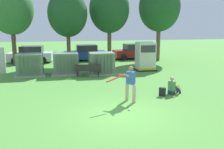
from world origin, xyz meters
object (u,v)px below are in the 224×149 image
at_px(backpack, 162,92).
at_px(parked_car_rightmost, 133,52).
at_px(transformer_mid_west, 66,64).
at_px(seated_spectator, 173,87).
at_px(transformer_mid_east, 101,64).
at_px(sports_ball, 129,109).
at_px(transformer_west, 30,65).
at_px(generator_enclosure, 145,56).
at_px(batter, 130,82).
at_px(parked_car_right_of_center, 85,53).
at_px(park_bench, 88,69).
at_px(parked_car_left_of_center, 31,55).

xyz_separation_m(backpack, parked_car_rightmost, (2.75, 14.17, 0.54)).
bearing_deg(backpack, transformer_mid_west, 124.50).
bearing_deg(seated_spectator, transformer_mid_east, 114.03).
xyz_separation_m(sports_ball, parked_car_rightmost, (5.06, 15.97, 0.71)).
bearing_deg(sports_ball, transformer_west, 119.72).
bearing_deg(generator_enclosure, transformer_west, -178.03).
distance_m(transformer_west, batter, 9.22).
height_order(generator_enclosure, sports_ball, generator_enclosure).
distance_m(generator_enclosure, seated_spectator, 7.12).
xyz_separation_m(generator_enclosure, seated_spectator, (-0.95, -7.01, -0.76)).
height_order(backpack, parked_car_right_of_center, parked_car_right_of_center).
height_order(transformer_west, seated_spectator, transformer_west).
bearing_deg(park_bench, parked_car_rightmost, 54.96).
relative_size(backpack, parked_car_rightmost, 0.10).
bearing_deg(parked_car_right_of_center, transformer_mid_west, -107.56).
bearing_deg(transformer_west, parked_car_rightmost, 35.94).
distance_m(backpack, parked_car_right_of_center, 14.19).
relative_size(transformer_mid_west, parked_car_left_of_center, 0.48).
bearing_deg(park_bench, transformer_mid_west, 140.02).
relative_size(transformer_mid_west, parked_car_right_of_center, 0.50).
xyz_separation_m(transformer_west, transformer_mid_west, (2.55, -0.01, 0.00)).
relative_size(park_bench, backpack, 4.19).
distance_m(batter, parked_car_right_of_center, 14.61).
distance_m(transformer_west, backpack, 10.05).
distance_m(park_bench, seated_spectator, 6.71).
bearing_deg(parked_car_left_of_center, transformer_mid_east, -51.04).
relative_size(parked_car_left_of_center, parked_car_rightmost, 1.00).
distance_m(park_bench, sports_ball, 7.51).
height_order(transformer_west, park_bench, transformer_west).
xyz_separation_m(generator_enclosure, parked_car_right_of_center, (-4.14, 6.76, -0.38)).
relative_size(transformer_mid_east, park_bench, 1.14).
height_order(transformer_mid_east, backpack, transformer_mid_east).
bearing_deg(backpack, parked_car_right_of_center, 100.13).
height_order(generator_enclosure, seated_spectator, generator_enclosure).
xyz_separation_m(parked_car_left_of_center, parked_car_rightmost, (10.67, 0.51, 0.00)).
xyz_separation_m(transformer_mid_west, parked_car_rightmost, (7.48, 7.28, -0.04)).
distance_m(transformer_mid_east, parked_car_rightmost, 9.10).
bearing_deg(sports_ball, parked_car_rightmost, 72.41).
bearing_deg(transformer_mid_west, parked_car_rightmost, 44.21).
distance_m(transformer_mid_east, park_bench, 1.43).
bearing_deg(transformer_mid_east, parked_car_right_of_center, 92.98).
relative_size(generator_enclosure, sports_ball, 25.56).
xyz_separation_m(backpack, parked_car_right_of_center, (-2.50, 13.96, 0.54)).
height_order(transformer_mid_west, parked_car_left_of_center, same).
bearing_deg(parked_car_right_of_center, generator_enclosure, -58.52).
xyz_separation_m(transformer_west, generator_enclosure, (8.93, 0.31, 0.35)).
relative_size(transformer_west, parked_car_rightmost, 0.49).
height_order(transformer_mid_east, parked_car_left_of_center, same).
relative_size(transformer_west, sports_ball, 23.33).
height_order(transformer_mid_west, seated_spectator, transformer_mid_west).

